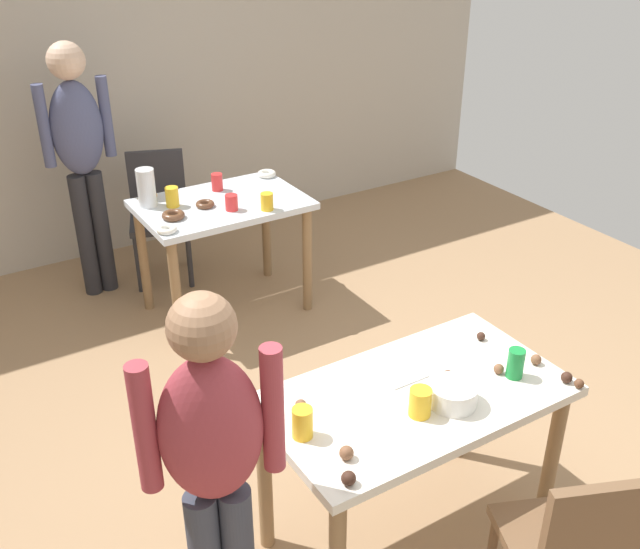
# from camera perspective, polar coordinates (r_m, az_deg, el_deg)

# --- Properties ---
(ground_plane) EXTENTS (6.40, 6.40, 0.00)m
(ground_plane) POSITION_cam_1_polar(r_m,az_deg,el_deg) (3.47, 4.46, -17.06)
(ground_plane) COLOR #9E7A56
(wall_back) EXTENTS (6.40, 0.10, 2.60)m
(wall_back) POSITION_cam_1_polar(r_m,az_deg,el_deg) (5.48, -15.61, 14.92)
(wall_back) COLOR #BCB2A3
(wall_back) RESTS_ON ground_plane
(dining_table_near) EXTENTS (1.17, 0.65, 0.75)m
(dining_table_near) POSITION_cam_1_polar(r_m,az_deg,el_deg) (2.91, 7.33, -10.83)
(dining_table_near) COLOR silver
(dining_table_near) RESTS_ON ground_plane
(dining_table_far) EXTENTS (1.00, 0.67, 0.75)m
(dining_table_far) POSITION_cam_1_polar(r_m,az_deg,el_deg) (4.56, -7.58, 4.21)
(dining_table_far) COLOR silver
(dining_table_far) RESTS_ON ground_plane
(chair_near_table) EXTENTS (0.52, 0.52, 0.87)m
(chair_near_table) POSITION_cam_1_polar(r_m,az_deg,el_deg) (2.74, 19.26, -19.43)
(chair_near_table) COLOR brown
(chair_near_table) RESTS_ON ground_plane
(chair_far_table) EXTENTS (0.51, 0.51, 0.87)m
(chair_far_table) POSITION_cam_1_polar(r_m,az_deg,el_deg) (5.15, -12.38, 5.07)
(chair_far_table) COLOR #2D2D33
(chair_far_table) RESTS_ON ground_plane
(person_girl_near) EXTENTS (0.45, 0.29, 1.47)m
(person_girl_near) POSITION_cam_1_polar(r_m,az_deg,el_deg) (2.35, -8.26, -14.24)
(person_girl_near) COLOR #383D4C
(person_girl_near) RESTS_ON ground_plane
(person_adult_far) EXTENTS (0.45, 0.23, 1.65)m
(person_adult_far) POSITION_cam_1_polar(r_m,az_deg,el_deg) (4.85, -18.16, 9.29)
(person_adult_far) COLOR #28282D
(person_adult_far) RESTS_ON ground_plane
(mixing_bowl) EXTENTS (0.18, 0.18, 0.08)m
(mixing_bowl) POSITION_cam_1_polar(r_m,az_deg,el_deg) (2.78, 10.31, -9.17)
(mixing_bowl) COLOR white
(mixing_bowl) RESTS_ON dining_table_near
(soda_can) EXTENTS (0.07, 0.07, 0.12)m
(soda_can) POSITION_cam_1_polar(r_m,az_deg,el_deg) (2.96, 14.96, -6.70)
(soda_can) COLOR #198438
(soda_can) RESTS_ON dining_table_near
(fork_near) EXTENTS (0.17, 0.02, 0.01)m
(fork_near) POSITION_cam_1_polar(r_m,az_deg,el_deg) (2.88, 7.07, -8.29)
(fork_near) COLOR silver
(fork_near) RESTS_ON dining_table_near
(cup_near_0) EXTENTS (0.07, 0.07, 0.12)m
(cup_near_0) POSITION_cam_1_polar(r_m,az_deg,el_deg) (2.58, -1.38, -11.45)
(cup_near_0) COLOR yellow
(cup_near_0) RESTS_ON dining_table_near
(cup_near_1) EXTENTS (0.08, 0.08, 0.11)m
(cup_near_1) POSITION_cam_1_polar(r_m,az_deg,el_deg) (2.70, 7.79, -9.81)
(cup_near_1) COLOR yellow
(cup_near_1) RESTS_ON dining_table_near
(cake_ball_0) EXTENTS (0.04, 0.04, 0.04)m
(cake_ball_0) POSITION_cam_1_polar(r_m,az_deg,el_deg) (2.98, 13.72, -7.14)
(cake_ball_0) COLOR brown
(cake_ball_0) RESTS_ON dining_table_near
(cake_ball_1) EXTENTS (0.05, 0.05, 0.05)m
(cake_ball_1) POSITION_cam_1_polar(r_m,az_deg,el_deg) (2.52, 2.07, -13.69)
(cake_ball_1) COLOR brown
(cake_ball_1) RESTS_ON dining_table_near
(cake_ball_2) EXTENTS (0.04, 0.04, 0.04)m
(cake_ball_2) POSITION_cam_1_polar(r_m,az_deg,el_deg) (2.72, -1.51, -10.10)
(cake_ball_2) COLOR brown
(cake_ball_2) RESTS_ON dining_table_near
(cake_ball_3) EXTENTS (0.05, 0.05, 0.05)m
(cake_ball_3) POSITION_cam_1_polar(r_m,az_deg,el_deg) (2.90, 9.92, -7.79)
(cake_ball_3) COLOR brown
(cake_ball_3) RESTS_ON dining_table_near
(cake_ball_4) EXTENTS (0.04, 0.04, 0.04)m
(cake_ball_4) POSITION_cam_1_polar(r_m,az_deg,el_deg) (3.17, 12.40, -4.71)
(cake_ball_4) COLOR #3D2319
(cake_ball_4) RESTS_ON dining_table_near
(cake_ball_5) EXTENTS (0.04, 0.04, 0.04)m
(cake_ball_5) POSITION_cam_1_polar(r_m,az_deg,el_deg) (2.99, 19.49, -8.00)
(cake_ball_5) COLOR brown
(cake_ball_5) RESTS_ON dining_table_near
(cake_ball_6) EXTENTS (0.05, 0.05, 0.05)m
(cake_ball_6) POSITION_cam_1_polar(r_m,az_deg,el_deg) (2.43, 2.23, -15.55)
(cake_ball_6) COLOR #3D2319
(cake_ball_6) RESTS_ON dining_table_near
(cake_ball_7) EXTENTS (0.04, 0.04, 0.04)m
(cake_ball_7) POSITION_cam_1_polar(r_m,az_deg,el_deg) (3.01, 18.62, -7.59)
(cake_ball_7) COLOR #3D2319
(cake_ball_7) RESTS_ON dining_table_near
(cake_ball_8) EXTENTS (0.05, 0.05, 0.05)m
(cake_ball_8) POSITION_cam_1_polar(r_m,az_deg,el_deg) (2.78, -3.76, -9.12)
(cake_ball_8) COLOR brown
(cake_ball_8) RESTS_ON dining_table_near
(cake_ball_9) EXTENTS (0.04, 0.04, 0.04)m
(cake_ball_9) POSITION_cam_1_polar(r_m,az_deg,el_deg) (3.08, 16.45, -6.36)
(cake_ball_9) COLOR brown
(cake_ball_9) RESTS_ON dining_table_near
(pitcher_far) EXTENTS (0.11, 0.11, 0.23)m
(pitcher_far) POSITION_cam_1_polar(r_m,az_deg,el_deg) (4.49, -13.35, 6.57)
(pitcher_far) COLOR white
(pitcher_far) RESTS_ON dining_table_far
(cup_far_0) EXTENTS (0.08, 0.08, 0.09)m
(cup_far_0) POSITION_cam_1_polar(r_m,az_deg,el_deg) (4.37, -6.89, 5.58)
(cup_far_0) COLOR red
(cup_far_0) RESTS_ON dining_table_far
(cup_far_1) EXTENTS (0.08, 0.08, 0.10)m
(cup_far_1) POSITION_cam_1_polar(r_m,az_deg,el_deg) (4.35, -4.15, 5.68)
(cup_far_1) COLOR yellow
(cup_far_1) RESTS_ON dining_table_far
(cup_far_2) EXTENTS (0.07, 0.07, 0.11)m
(cup_far_2) POSITION_cam_1_polar(r_m,az_deg,el_deg) (4.67, -8.01, 7.13)
(cup_far_2) COLOR red
(cup_far_2) RESTS_ON dining_table_far
(cup_far_3) EXTENTS (0.08, 0.08, 0.12)m
(cup_far_3) POSITION_cam_1_polar(r_m,az_deg,el_deg) (4.47, -11.42, 5.94)
(cup_far_3) COLOR yellow
(cup_far_3) RESTS_ON dining_table_far
(donut_far_0) EXTENTS (0.11, 0.11, 0.03)m
(donut_far_0) POSITION_cam_1_polar(r_m,az_deg,el_deg) (4.15, -11.82, 3.45)
(donut_far_0) COLOR white
(donut_far_0) RESTS_ON dining_table_far
(donut_far_1) EXTENTS (0.11, 0.11, 0.03)m
(donut_far_1) POSITION_cam_1_polar(r_m,az_deg,el_deg) (4.44, -8.92, 5.42)
(donut_far_1) COLOR brown
(donut_far_1) RESTS_ON dining_table_far
(donut_far_2) EXTENTS (0.13, 0.13, 0.04)m
(donut_far_2) POSITION_cam_1_polar(r_m,az_deg,el_deg) (4.31, -11.33, 4.53)
(donut_far_2) COLOR brown
(donut_far_2) RESTS_ON dining_table_far
(donut_far_3) EXTENTS (0.12, 0.12, 0.04)m
(donut_far_3) POSITION_cam_1_polar(r_m,az_deg,el_deg) (4.88, -4.16, 7.81)
(donut_far_3) COLOR white
(donut_far_3) RESTS_ON dining_table_far
(donut_far_4) EXTENTS (0.12, 0.12, 0.03)m
(donut_far_4) POSITION_cam_1_polar(r_m,az_deg,el_deg) (4.64, -13.25, 5.99)
(donut_far_4) COLOR gold
(donut_far_4) RESTS_ON dining_table_far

